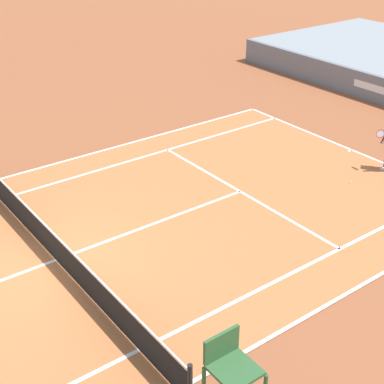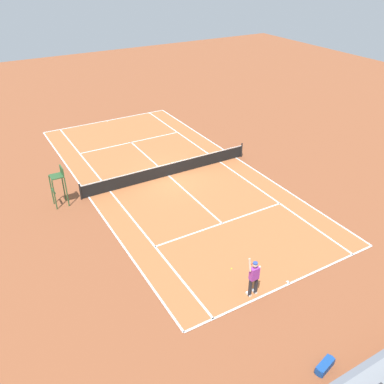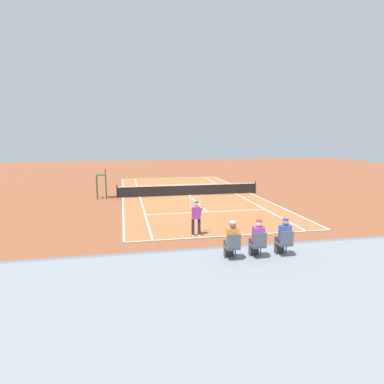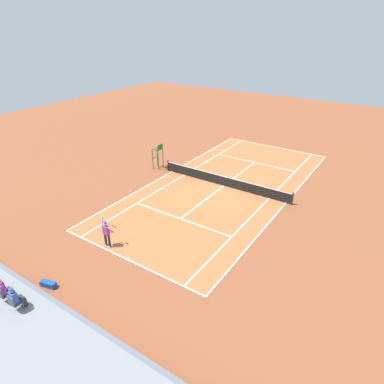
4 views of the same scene
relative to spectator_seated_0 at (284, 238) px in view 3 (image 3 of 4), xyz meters
name	(u,v)px [view 3 (image 3 of 4)]	position (x,y,z in m)	size (l,w,h in m)	color
ground_plane	(189,196)	(-0.39, -18.15, -1.84)	(80.00, 80.00, 0.00)	brown
court	(189,195)	(-0.39, -18.15, -1.83)	(11.08, 23.88, 0.03)	#B76638
net	(189,189)	(-0.39, -18.15, -1.32)	(11.98, 0.10, 1.07)	black
barrier_wall	(277,260)	(-0.39, -1.17, -1.23)	(23.20, 0.25, 1.23)	slate
bleacher_platform	(370,334)	(-0.39, 3.65, -1.23)	(23.20, 9.39, 1.23)	gray
spectator_seated_0	(284,238)	(0.00, 0.00, 0.00)	(0.44, 0.60, 1.26)	#474C56
spectator_seated_1	(257,239)	(0.91, 0.00, 0.00)	(0.44, 0.60, 1.26)	#474C56
spectator_seated_2	(232,241)	(1.76, 0.00, 0.00)	(0.44, 0.60, 1.26)	#474C56
tennis_player	(196,217)	(1.48, -6.60, -0.85)	(0.76, 0.62, 2.08)	#232328
tennis_ball	(192,226)	(1.32, -8.41, -1.81)	(0.07, 0.07, 0.07)	#D1E533
umpire_chair	(102,180)	(6.68, -18.15, -0.29)	(0.77, 0.77, 2.44)	#2D562D
equipment_bag	(219,264)	(1.50, -2.30, -1.68)	(0.95, 0.53, 0.32)	#194799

